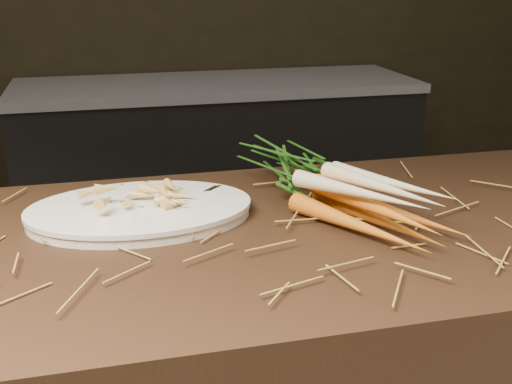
{
  "coord_description": "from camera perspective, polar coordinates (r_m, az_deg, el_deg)",
  "views": [
    {
      "loc": [
        -0.23,
        -0.7,
        1.34
      ],
      "look_at": [
        0.03,
        0.33,
        0.96
      ],
      "focal_mm": 45.0,
      "sensor_mm": 36.0,
      "label": 1
    }
  ],
  "objects": [
    {
      "name": "root_veg_bunch",
      "position": [
        1.23,
        5.19,
        1.12
      ],
      "size": [
        0.37,
        0.56,
        0.1
      ],
      "rotation": [
        0.0,
        0.0,
        0.41
      ],
      "color": "#C45E0C",
      "rests_on": "main_counter"
    },
    {
      "name": "straw_bedding",
      "position": [
        1.11,
        -1.06,
        -3.1
      ],
      "size": [
        1.4,
        0.6,
        0.02
      ],
      "primitive_type": null,
      "color": "#A98938",
      "rests_on": "main_counter"
    },
    {
      "name": "roasted_veg_heap",
      "position": [
        1.17,
        -10.35,
        -0.33
      ],
      "size": [
        0.2,
        0.14,
        0.04
      ],
      "primitive_type": null,
      "rotation": [
        0.0,
        0.0,
        -0.01
      ],
      "color": "tan",
      "rests_on": "serving_platter"
    },
    {
      "name": "serving_platter",
      "position": [
        1.19,
        -10.25,
        -1.84
      ],
      "size": [
        0.4,
        0.27,
        0.02
      ],
      "primitive_type": null,
      "rotation": [
        0.0,
        0.0,
        -0.01
      ],
      "color": "white",
      "rests_on": "main_counter"
    },
    {
      "name": "serving_fork",
      "position": [
        1.18,
        -3.28,
        -1.02
      ],
      "size": [
        0.12,
        0.12,
        0.0
      ],
      "primitive_type": "cube",
      "rotation": [
        0.0,
        0.0,
        -0.8
      ],
      "color": "silver",
      "rests_on": "serving_platter"
    },
    {
      "name": "back_counter",
      "position": [
        3.07,
        -3.37,
        2.09
      ],
      "size": [
        1.82,
        0.62,
        0.84
      ],
      "color": "black",
      "rests_on": "ground"
    }
  ]
}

